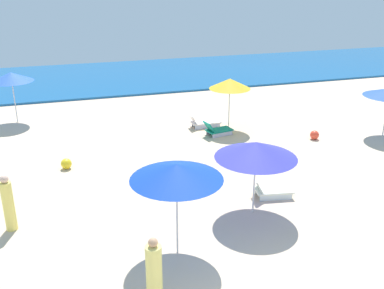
% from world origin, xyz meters
% --- Properties ---
extents(ocean, '(60.00, 10.57, 0.12)m').
position_xyz_m(ocean, '(0.00, 24.71, 0.06)').
color(ocean, '#165794').
rests_on(ocean, ground_plane).
extents(umbrella_0, '(1.88, 1.88, 2.39)m').
position_xyz_m(umbrella_0, '(3.16, 12.30, 2.16)').
color(umbrella_0, silver).
rests_on(umbrella_0, ground_plane).
extents(lounge_chair_0_0, '(1.38, 0.86, 0.69)m').
position_xyz_m(lounge_chair_0_0, '(2.35, 11.66, 0.24)').
color(lounge_chair_0_0, silver).
rests_on(lounge_chair_0_0, ground_plane).
extents(lounge_chair_0_1, '(1.47, 0.65, 0.64)m').
position_xyz_m(lounge_chair_0_1, '(2.13, 12.89, 0.23)').
color(lounge_chair_0_1, silver).
rests_on(lounge_chair_0_1, ground_plane).
extents(umbrella_1, '(2.44, 2.44, 2.30)m').
position_xyz_m(umbrella_1, '(1.01, 4.84, 2.05)').
color(umbrella_1, silver).
rests_on(umbrella_1, ground_plane).
extents(lounge_chair_1_0, '(1.39, 0.84, 0.69)m').
position_xyz_m(lounge_chair_1_0, '(1.98, 5.60, 0.25)').
color(lounge_chair_1_0, silver).
rests_on(lounge_chair_1_0, ground_plane).
extents(umbrella_3, '(2.04, 2.04, 2.45)m').
position_xyz_m(umbrella_3, '(-6.36, 16.31, 2.24)').
color(umbrella_3, silver).
rests_on(umbrella_3, ground_plane).
extents(umbrella_4, '(2.33, 2.33, 2.52)m').
position_xyz_m(umbrella_4, '(-1.75, 3.49, 2.32)').
color(umbrella_4, silver).
rests_on(umbrella_4, ground_plane).
extents(beachgoer_0, '(0.44, 0.44, 1.70)m').
position_xyz_m(beachgoer_0, '(-5.98, 5.97, 0.80)').
color(beachgoer_0, '#F9E169').
rests_on(beachgoer_0, ground_plane).
extents(beachgoer_1, '(0.51, 0.51, 1.63)m').
position_xyz_m(beachgoer_1, '(-2.72, 1.85, 0.75)').
color(beachgoer_1, '#E9DC76').
rests_on(beachgoer_1, ground_plane).
extents(beach_ball_1, '(0.40, 0.40, 0.40)m').
position_xyz_m(beach_ball_1, '(-4.31, 9.85, 0.20)').
color(beach_ball_1, yellow).
rests_on(beach_ball_1, ground_plane).
extents(beach_ball_2, '(0.40, 0.40, 0.40)m').
position_xyz_m(beach_ball_2, '(6.25, 9.89, 0.20)').
color(beach_ball_2, '#F1442C').
rests_on(beach_ball_2, ground_plane).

